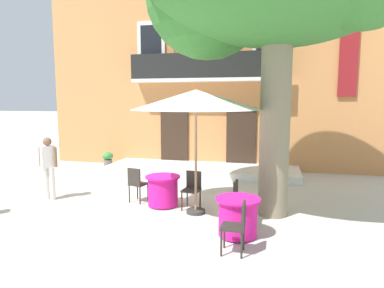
{
  "coord_description": "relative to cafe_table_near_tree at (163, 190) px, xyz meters",
  "views": [
    {
      "loc": [
        3.2,
        -7.79,
        2.62
      ],
      "look_at": [
        0.81,
        2.1,
        1.3
      ],
      "focal_mm": 31.91,
      "sensor_mm": 36.0,
      "label": 1
    }
  ],
  "objects": [
    {
      "name": "cafe_table_near_tree",
      "position": [
        0.0,
        0.0,
        0.0
      ],
      "size": [
        0.86,
        0.86,
        0.76
      ],
      "color": "#DB1984",
      "rests_on": "ground"
    },
    {
      "name": "cafe_umbrella",
      "position": [
        0.91,
        -0.34,
        2.22
      ],
      "size": [
        2.9,
        2.9,
        2.85
      ],
      "color": "#997A56",
      "rests_on": "ground"
    },
    {
      "name": "pedestrian_mid_plaza",
      "position": [
        -3.09,
        -0.17,
        0.54
      ],
      "size": [
        0.53,
        0.4,
        1.66
      ],
      "color": "silver",
      "rests_on": "ground"
    },
    {
      "name": "cafe_chair_near_tree_0",
      "position": [
        0.75,
        -0.03,
        0.14
      ],
      "size": [
        0.45,
        0.45,
        0.91
      ],
      "color": "#2D2823",
      "rests_on": "ground"
    },
    {
      "name": "entrance_step_platform",
      "position": [
        0.14,
        3.96,
        -0.27
      ],
      "size": [
        6.81,
        2.02,
        0.25
      ],
      "primitive_type": "cube",
      "color": "silver",
      "rests_on": "ground"
    },
    {
      "name": "cafe_table_middle",
      "position": [
        2.0,
        -1.48,
        0.0
      ],
      "size": [
        0.86,
        0.86,
        0.76
      ],
      "color": "#DB1984",
      "rests_on": "ground"
    },
    {
      "name": "building_facade",
      "position": [
        0.14,
        6.96,
        3.36
      ],
      "size": [
        13.0,
        5.09,
        7.5
      ],
      "color": "#CC844C",
      "rests_on": "ground"
    },
    {
      "name": "ground_planter_left",
      "position": [
        -3.62,
        4.09,
        -0.05
      ],
      "size": [
        0.42,
        0.42,
        0.61
      ],
      "color": "slate",
      "rests_on": "ground"
    },
    {
      "name": "cafe_chair_middle_0",
      "position": [
        1.98,
        -0.72,
        0.14
      ],
      "size": [
        0.42,
        0.42,
        0.91
      ],
      "color": "#2D2823",
      "rests_on": "ground"
    },
    {
      "name": "cafe_chair_middle_1",
      "position": [
        2.07,
        -2.23,
        0.14
      ],
      "size": [
        0.4,
        0.4,
        0.91
      ],
      "color": "#2D2823",
      "rests_on": "ground"
    },
    {
      "name": "cafe_chair_near_tree_1",
      "position": [
        -0.74,
        0.12,
        0.14
      ],
      "size": [
        0.49,
        0.49,
        0.91
      ],
      "color": "#2D2823",
      "rests_on": "ground"
    },
    {
      "name": "ground_plane",
      "position": [
        -0.57,
        -0.03,
        -0.39
      ],
      "size": [
        120.0,
        120.0,
        0.0
      ],
      "primitive_type": "plane",
      "color": "beige"
    }
  ]
}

